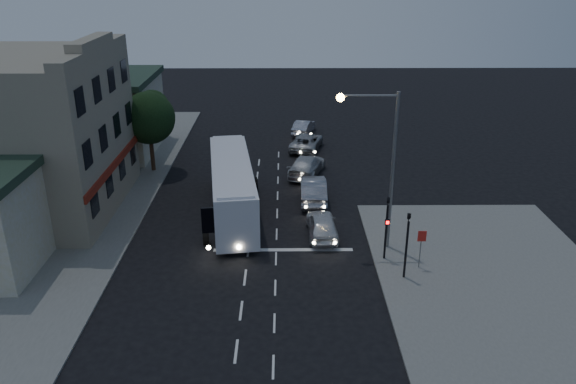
{
  "coord_description": "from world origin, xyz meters",
  "views": [
    {
      "loc": [
        2.07,
        -26.46,
        15.47
      ],
      "look_at": [
        2.3,
        5.38,
        2.2
      ],
      "focal_mm": 35.0,
      "sensor_mm": 36.0,
      "label": 1
    }
  ],
  "objects_px": {
    "traffic_signal_main": "(387,221)",
    "car_sedan_b": "(307,165)",
    "traffic_signal_side": "(407,238)",
    "regulatory_sign": "(421,243)",
    "car_suv": "(322,225)",
    "car_sedan_c": "(306,142)",
    "car_sedan_a": "(313,190)",
    "streetlight": "(382,154)",
    "tour_bus": "(232,186)",
    "car_extra": "(304,127)",
    "street_tree": "(148,115)"
  },
  "relations": [
    {
      "from": "traffic_signal_side",
      "to": "streetlight",
      "type": "height_order",
      "value": "streetlight"
    },
    {
      "from": "regulatory_sign",
      "to": "street_tree",
      "type": "distance_m",
      "value": 23.4
    },
    {
      "from": "tour_bus",
      "to": "traffic_signal_side",
      "type": "xyz_separation_m",
      "value": [
        9.58,
        -8.08,
        0.45
      ]
    },
    {
      "from": "car_extra",
      "to": "regulatory_sign",
      "type": "distance_m",
      "value": 25.89
    },
    {
      "from": "car_sedan_b",
      "to": "car_extra",
      "type": "height_order",
      "value": "car_sedan_b"
    },
    {
      "from": "car_extra",
      "to": "regulatory_sign",
      "type": "bearing_deg",
      "value": 117.67
    },
    {
      "from": "streetlight",
      "to": "car_sedan_c",
      "type": "bearing_deg",
      "value": 100.37
    },
    {
      "from": "regulatory_sign",
      "to": "streetlight",
      "type": "distance_m",
      "value": 5.18
    },
    {
      "from": "car_sedan_c",
      "to": "street_tree",
      "type": "relative_size",
      "value": 0.81
    },
    {
      "from": "car_suv",
      "to": "streetlight",
      "type": "bearing_deg",
      "value": 149.72
    },
    {
      "from": "car_extra",
      "to": "traffic_signal_main",
      "type": "bearing_deg",
      "value": 114.28
    },
    {
      "from": "car_extra",
      "to": "street_tree",
      "type": "xyz_separation_m",
      "value": [
        -12.13,
        -10.05,
        3.83
      ]
    },
    {
      "from": "car_extra",
      "to": "streetlight",
      "type": "relative_size",
      "value": 0.45
    },
    {
      "from": "streetlight",
      "to": "street_tree",
      "type": "height_order",
      "value": "streetlight"
    },
    {
      "from": "car_sedan_a",
      "to": "traffic_signal_side",
      "type": "bearing_deg",
      "value": 113.17
    },
    {
      "from": "street_tree",
      "to": "car_sedan_b",
      "type": "bearing_deg",
      "value": -3.98
    },
    {
      "from": "traffic_signal_main",
      "to": "traffic_signal_side",
      "type": "bearing_deg",
      "value": -70.51
    },
    {
      "from": "car_sedan_b",
      "to": "traffic_signal_main",
      "type": "xyz_separation_m",
      "value": [
        3.79,
        -13.41,
        1.68
      ]
    },
    {
      "from": "traffic_signal_side",
      "to": "tour_bus",
      "type": "bearing_deg",
      "value": 139.85
    },
    {
      "from": "street_tree",
      "to": "car_sedan_a",
      "type": "bearing_deg",
      "value": -25.74
    },
    {
      "from": "car_sedan_c",
      "to": "streetlight",
      "type": "height_order",
      "value": "streetlight"
    },
    {
      "from": "car_suv",
      "to": "car_sedan_a",
      "type": "xyz_separation_m",
      "value": [
        -0.27,
        5.31,
        0.09
      ]
    },
    {
      "from": "traffic_signal_main",
      "to": "traffic_signal_side",
      "type": "relative_size",
      "value": 1.0
    },
    {
      "from": "traffic_signal_side",
      "to": "regulatory_sign",
      "type": "xyz_separation_m",
      "value": [
        1.0,
        0.96,
        -0.82
      ]
    },
    {
      "from": "car_sedan_a",
      "to": "traffic_signal_side",
      "type": "relative_size",
      "value": 1.21
    },
    {
      "from": "tour_bus",
      "to": "traffic_signal_side",
      "type": "relative_size",
      "value": 2.96
    },
    {
      "from": "car_sedan_a",
      "to": "tour_bus",
      "type": "bearing_deg",
      "value": 23.47
    },
    {
      "from": "tour_bus",
      "to": "traffic_signal_side",
      "type": "height_order",
      "value": "traffic_signal_side"
    },
    {
      "from": "tour_bus",
      "to": "car_extra",
      "type": "relative_size",
      "value": 2.97
    },
    {
      "from": "car_suv",
      "to": "street_tree",
      "type": "bearing_deg",
      "value": -44.1
    },
    {
      "from": "car_suv",
      "to": "traffic_signal_side",
      "type": "relative_size",
      "value": 1.04
    },
    {
      "from": "car_suv",
      "to": "traffic_signal_main",
      "type": "distance_m",
      "value": 4.76
    },
    {
      "from": "car_suv",
      "to": "streetlight",
      "type": "height_order",
      "value": "streetlight"
    },
    {
      "from": "traffic_signal_main",
      "to": "streetlight",
      "type": "height_order",
      "value": "streetlight"
    },
    {
      "from": "traffic_signal_main",
      "to": "car_sedan_a",
      "type": "bearing_deg",
      "value": 113.0
    },
    {
      "from": "car_sedan_b",
      "to": "regulatory_sign",
      "type": "distance_m",
      "value": 15.46
    },
    {
      "from": "car_suv",
      "to": "car_sedan_c",
      "type": "height_order",
      "value": "car_suv"
    },
    {
      "from": "car_sedan_c",
      "to": "regulatory_sign",
      "type": "bearing_deg",
      "value": 117.69
    },
    {
      "from": "traffic_signal_side",
      "to": "regulatory_sign",
      "type": "bearing_deg",
      "value": 43.92
    },
    {
      "from": "car_extra",
      "to": "regulatory_sign",
      "type": "height_order",
      "value": "regulatory_sign"
    },
    {
      "from": "traffic_signal_main",
      "to": "traffic_signal_side",
      "type": "xyz_separation_m",
      "value": [
        0.7,
        -1.98,
        0.0
      ]
    },
    {
      "from": "car_sedan_b",
      "to": "tour_bus",
      "type": "bearing_deg",
      "value": 71.84
    },
    {
      "from": "traffic_signal_side",
      "to": "traffic_signal_main",
      "type": "bearing_deg",
      "value": 109.49
    },
    {
      "from": "car_sedan_a",
      "to": "street_tree",
      "type": "xyz_separation_m",
      "value": [
        -12.27,
        5.91,
        3.68
      ]
    },
    {
      "from": "car_suv",
      "to": "street_tree",
      "type": "height_order",
      "value": "street_tree"
    },
    {
      "from": "car_sedan_a",
      "to": "car_sedan_c",
      "type": "bearing_deg",
      "value": -88.98
    },
    {
      "from": "car_suv",
      "to": "car_sedan_c",
      "type": "xyz_separation_m",
      "value": [
        -0.31,
        16.53,
        -0.03
      ]
    },
    {
      "from": "traffic_signal_main",
      "to": "car_sedan_b",
      "type": "bearing_deg",
      "value": 105.79
    },
    {
      "from": "car_sedan_c",
      "to": "traffic_signal_main",
      "type": "bearing_deg",
      "value": 113.67
    },
    {
      "from": "car_sedan_b",
      "to": "car_suv",
      "type": "bearing_deg",
      "value": 109.59
    }
  ]
}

